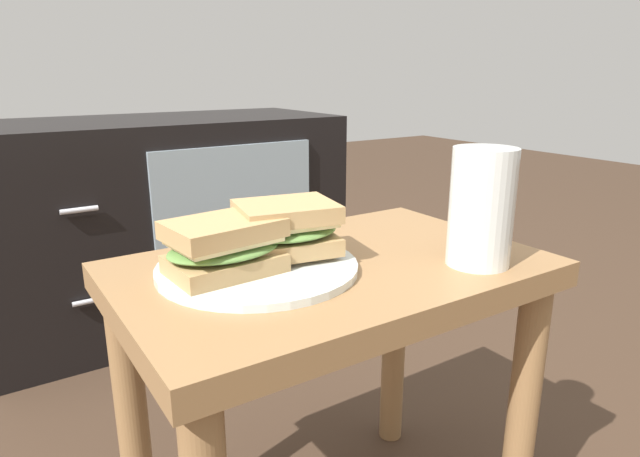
{
  "coord_description": "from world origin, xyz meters",
  "views": [
    {
      "loc": [
        -0.39,
        -0.57,
        0.71
      ],
      "look_at": [
        -0.02,
        0.0,
        0.51
      ],
      "focal_mm": 30.66,
      "sensor_mm": 36.0,
      "label": 1
    }
  ],
  "objects": [
    {
      "name": "side_table",
      "position": [
        0.0,
        0.0,
        0.37
      ],
      "size": [
        0.56,
        0.36,
        0.46
      ],
      "color": "olive",
      "rests_on": "ground"
    },
    {
      "name": "tv_cabinet",
      "position": [
        0.07,
        0.95,
        0.29
      ],
      "size": [
        0.96,
        0.46,
        0.58
      ],
      "color": "black",
      "rests_on": "ground"
    },
    {
      "name": "plate",
      "position": [
        -0.1,
        0.02,
        0.47
      ],
      "size": [
        0.26,
        0.26,
        0.01
      ],
      "primitive_type": "cylinder",
      "color": "silver",
      "rests_on": "side_table"
    },
    {
      "name": "sandwich_front",
      "position": [
        -0.14,
        0.02,
        0.5
      ],
      "size": [
        0.15,
        0.11,
        0.07
      ],
      "color": "tan",
      "rests_on": "plate"
    },
    {
      "name": "sandwich_back",
      "position": [
        -0.05,
        0.03,
        0.51
      ],
      "size": [
        0.15,
        0.13,
        0.07
      ],
      "color": "tan",
      "rests_on": "plate"
    },
    {
      "name": "beer_glass",
      "position": [
        0.16,
        -0.11,
        0.53
      ],
      "size": [
        0.08,
        0.08,
        0.15
      ],
      "color": "silver",
      "rests_on": "side_table"
    }
  ]
}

